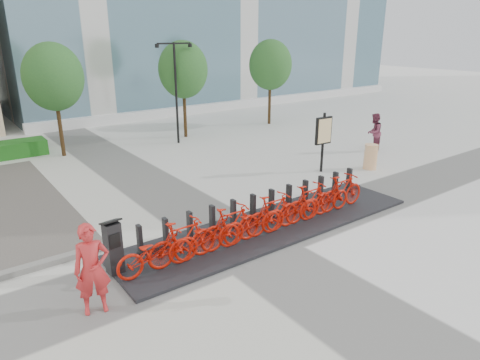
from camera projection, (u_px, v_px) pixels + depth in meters
ground at (243, 243)px, 11.69m from camera, size 120.00×120.00×0.00m
tree_1 at (53, 77)px, 18.81m from camera, size 2.60×2.60×5.10m
tree_2 at (183, 70)px, 22.45m from camera, size 2.60×2.60×5.10m
tree_3 at (270, 65)px, 25.81m from camera, size 2.60×2.60×5.10m
streetlamp at (176, 82)px, 21.28m from camera, size 2.00×0.20×5.00m
dock_pad at (272, 226)px, 12.63m from camera, size 9.60×2.40×0.08m
dock_rail_posts at (264, 206)px, 12.88m from camera, size 8.02×0.50×0.85m
bike_0 at (155, 252)px, 10.00m from camera, size 1.94×0.68×1.02m
bike_1 at (182, 241)px, 10.39m from camera, size 1.88×0.53×1.13m
bike_2 at (208, 235)px, 10.81m from camera, size 1.94×0.68×1.02m
bike_3 at (231, 226)px, 11.19m from camera, size 1.88×0.53×1.13m
bike_4 at (252, 221)px, 11.62m from camera, size 1.94×0.68×1.02m
bike_5 at (273, 213)px, 12.00m from camera, size 1.88×0.53×1.13m
bike_6 at (291, 209)px, 12.42m from camera, size 1.94×0.68×1.02m
bike_7 at (309, 202)px, 12.81m from camera, size 1.88×0.53×1.13m
bike_8 at (326, 198)px, 13.23m from camera, size 1.94×0.68×1.02m
bike_9 at (342, 192)px, 13.61m from camera, size 1.88×0.53×1.13m
kiosk at (113, 247)px, 9.90m from camera, size 0.46×0.40×1.39m
worker_red at (92, 269)px, 8.53m from camera, size 0.79×0.61×1.95m
pedestrian at (374, 132)px, 20.50m from camera, size 1.06×0.93×1.83m
construction_barrel at (371, 157)px, 17.89m from camera, size 0.55×0.55×1.05m
map_sign at (324, 133)px, 17.19m from camera, size 0.80×0.17×2.44m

